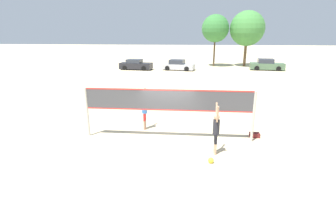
% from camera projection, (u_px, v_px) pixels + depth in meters
% --- Properties ---
extents(ground_plane, '(200.00, 200.00, 0.00)m').
position_uv_depth(ground_plane, '(168.00, 138.00, 13.05)').
color(ground_plane, beige).
extents(volleyball_net, '(8.22, 0.12, 2.48)m').
position_uv_depth(volleyball_net, '(168.00, 104.00, 12.54)').
color(volleyball_net, beige).
rests_on(volleyball_net, ground_plane).
extents(player_spiker, '(0.28, 0.72, 2.23)m').
position_uv_depth(player_spiker, '(216.00, 128.00, 11.05)').
color(player_spiker, tan).
rests_on(player_spiker, ground_plane).
extents(player_blocker, '(0.28, 0.72, 2.24)m').
position_uv_depth(player_blocker, '(144.00, 108.00, 13.94)').
color(player_blocker, tan).
rests_on(player_blocker, ground_plane).
extents(volleyball, '(0.23, 0.23, 0.23)m').
position_uv_depth(volleyball, '(211.00, 160.00, 10.55)').
color(volleyball, yellow).
rests_on(volleyball, ground_plane).
extents(gear_bag, '(0.49, 0.31, 0.22)m').
position_uv_depth(gear_bag, '(254.00, 135.00, 13.16)').
color(gear_bag, maroon).
rests_on(gear_bag, ground_plane).
extents(parked_car_near, '(4.64, 2.27, 1.43)m').
position_uv_depth(parked_car_near, '(136.00, 65.00, 36.78)').
color(parked_car_near, '#232328').
rests_on(parked_car_near, ground_plane).
extents(parked_car_mid, '(4.64, 2.64, 1.42)m').
position_uv_depth(parked_car_mid, '(178.00, 65.00, 36.37)').
color(parked_car_mid, '#B7B7BC').
rests_on(parked_car_mid, ground_plane).
extents(parked_car_far, '(4.73, 2.34, 1.52)m').
position_uv_depth(parked_car_far, '(267.00, 65.00, 36.44)').
color(parked_car_far, '#4C6B4C').
rests_on(parked_car_far, ground_plane).
extents(tree_left_cluster, '(5.14, 5.14, 8.17)m').
position_uv_depth(tree_left_cluster, '(247.00, 29.00, 38.98)').
color(tree_left_cluster, brown).
rests_on(tree_left_cluster, ground_plane).
extents(tree_right_cluster, '(4.05, 4.05, 7.63)m').
position_uv_depth(tree_right_cluster, '(215.00, 28.00, 39.03)').
color(tree_right_cluster, '#4C3823').
rests_on(tree_right_cluster, ground_plane).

